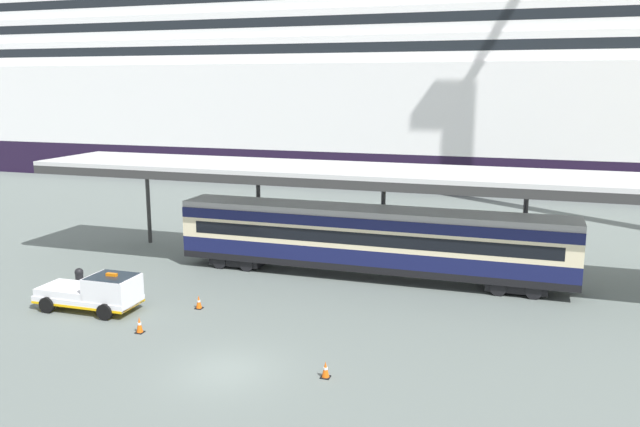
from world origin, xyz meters
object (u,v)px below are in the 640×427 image
(cruise_ship, at_px, (307,81))
(train_carriage, at_px, (370,239))
(traffic_cone_far, at_px, (326,370))
(traffic_cone_mid, at_px, (199,302))
(service_truck, at_px, (97,292))
(quay_bollard, at_px, (79,276))
(traffic_cone_near, at_px, (139,325))

(cruise_ship, xyz_separation_m, train_carriage, (19.08, -43.29, -9.12))
(cruise_ship, distance_m, traffic_cone_far, 61.23)
(cruise_ship, relative_size, traffic_cone_mid, 244.76)
(service_truck, height_order, quay_bollard, service_truck)
(service_truck, relative_size, traffic_cone_near, 6.86)
(cruise_ship, height_order, train_carriage, cruise_ship)
(cruise_ship, relative_size, service_truck, 32.10)
(traffic_cone_near, height_order, quay_bollard, quay_bollard)
(traffic_cone_far, bearing_deg, train_carriage, 96.63)
(train_carriage, height_order, service_truck, train_carriage)
(traffic_cone_mid, distance_m, quay_bollard, 8.43)
(cruise_ship, xyz_separation_m, traffic_cone_mid, (12.21, -51.16, -11.09))
(traffic_cone_mid, xyz_separation_m, traffic_cone_far, (8.41, -5.41, -0.01))
(traffic_cone_near, bearing_deg, quay_bollard, 144.92)
(cruise_ship, distance_m, traffic_cone_mid, 53.76)
(train_carriage, distance_m, traffic_cone_far, 13.52)
(cruise_ship, height_order, traffic_cone_far, cruise_ship)
(train_carriage, bearing_deg, traffic_cone_far, -83.37)
(traffic_cone_near, distance_m, traffic_cone_far, 9.56)
(service_truck, distance_m, traffic_cone_mid, 5.04)
(train_carriage, bearing_deg, quay_bollard, -156.98)
(train_carriage, distance_m, traffic_cone_near, 14.13)
(traffic_cone_mid, height_order, quay_bollard, quay_bollard)
(traffic_cone_near, bearing_deg, train_carriage, 55.83)
(quay_bollard, bearing_deg, cruise_ship, 94.49)
(cruise_ship, distance_m, service_truck, 54.54)
(traffic_cone_near, height_order, traffic_cone_far, traffic_cone_near)
(train_carriage, relative_size, service_truck, 4.37)
(traffic_cone_far, bearing_deg, traffic_cone_near, 169.74)
(service_truck, bearing_deg, traffic_cone_mid, 21.58)
(cruise_ship, height_order, traffic_cone_mid, cruise_ship)
(train_carriage, bearing_deg, traffic_cone_mid, -131.10)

